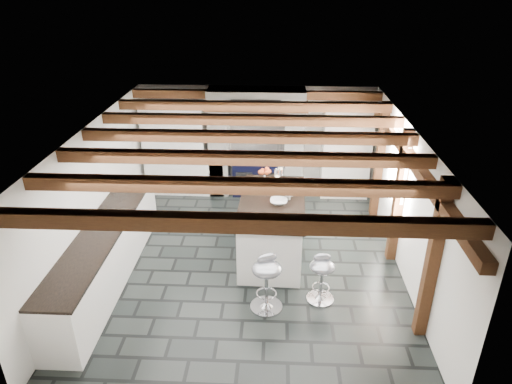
{
  "coord_description": "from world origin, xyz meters",
  "views": [
    {
      "loc": [
        0.43,
        -6.48,
        4.43
      ],
      "look_at": [
        0.1,
        0.4,
        1.1
      ],
      "focal_mm": 32.0,
      "sensor_mm": 36.0,
      "label": 1
    }
  ],
  "objects_px": {
    "range_cooker": "(256,173)",
    "bar_stool_far": "(266,277)",
    "kitchen_island": "(272,226)",
    "bar_stool_near": "(322,273)"
  },
  "relations": [
    {
      "from": "range_cooker",
      "to": "bar_stool_near",
      "type": "relative_size",
      "value": 1.32
    },
    {
      "from": "bar_stool_near",
      "to": "bar_stool_far",
      "type": "xyz_separation_m",
      "value": [
        -0.8,
        -0.22,
        0.07
      ]
    },
    {
      "from": "kitchen_island",
      "to": "bar_stool_far",
      "type": "distance_m",
      "value": 1.47
    },
    {
      "from": "kitchen_island",
      "to": "bar_stool_far",
      "type": "relative_size",
      "value": 2.39
    },
    {
      "from": "kitchen_island",
      "to": "range_cooker",
      "type": "bearing_deg",
      "value": 100.73
    },
    {
      "from": "bar_stool_far",
      "to": "range_cooker",
      "type": "bearing_deg",
      "value": 70.83
    },
    {
      "from": "range_cooker",
      "to": "kitchen_island",
      "type": "distance_m",
      "value": 2.44
    },
    {
      "from": "range_cooker",
      "to": "bar_stool_far",
      "type": "distance_m",
      "value": 3.89
    },
    {
      "from": "kitchen_island",
      "to": "bar_stool_near",
      "type": "xyz_separation_m",
      "value": [
        0.75,
        -1.24,
        -0.05
      ]
    },
    {
      "from": "bar_stool_near",
      "to": "bar_stool_far",
      "type": "height_order",
      "value": "bar_stool_far"
    }
  ]
}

